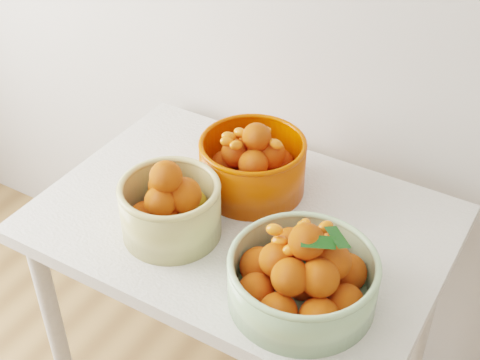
# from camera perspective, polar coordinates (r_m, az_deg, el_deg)

# --- Properties ---
(table) EXTENTS (1.00, 0.70, 0.75)m
(table) POSITION_cam_1_polar(r_m,az_deg,el_deg) (1.73, 0.15, -5.61)
(table) COLOR silver
(table) RESTS_ON ground
(bowl_cream) EXTENTS (0.26, 0.26, 0.21)m
(bowl_cream) POSITION_cam_1_polar(r_m,az_deg,el_deg) (1.58, -5.95, -2.29)
(bowl_cream) COLOR tan
(bowl_cream) RESTS_ON table
(bowl_green) EXTENTS (0.39, 0.39, 0.21)m
(bowl_green) POSITION_cam_1_polar(r_m,az_deg,el_deg) (1.42, 5.39, -8.16)
(bowl_green) COLOR #96BA89
(bowl_green) RESTS_ON table
(bowl_orange) EXTENTS (0.30, 0.30, 0.20)m
(bowl_orange) POSITION_cam_1_polar(r_m,az_deg,el_deg) (1.71, 1.10, 1.39)
(bowl_orange) COLOR #CA3200
(bowl_orange) RESTS_ON table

